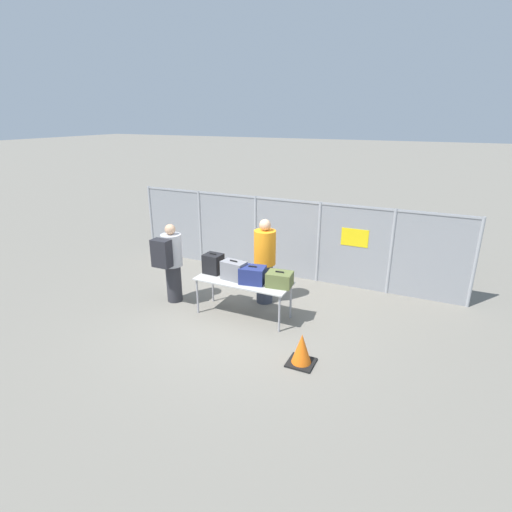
# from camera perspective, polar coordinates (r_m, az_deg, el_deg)

# --- Properties ---
(ground_plane) EXTENTS (120.00, 120.00, 0.00)m
(ground_plane) POSITION_cam_1_polar(r_m,az_deg,el_deg) (7.87, -2.50, -8.97)
(ground_plane) COLOR slate
(fence_section) EXTENTS (8.15, 0.07, 1.91)m
(fence_section) POSITION_cam_1_polar(r_m,az_deg,el_deg) (9.58, 4.38, 2.81)
(fence_section) COLOR #9EA0A5
(fence_section) RESTS_ON ground_plane
(inspection_table) EXTENTS (1.87, 0.71, 0.75)m
(inspection_table) POSITION_cam_1_polar(r_m,az_deg,el_deg) (7.71, -1.83, -3.89)
(inspection_table) COLOR #B2B2AD
(inspection_table) RESTS_ON ground_plane
(suitcase_black) EXTENTS (0.36, 0.32, 0.41)m
(suitcase_black) POSITION_cam_1_polar(r_m,az_deg,el_deg) (8.03, -6.13, -1.07)
(suitcase_black) COLOR black
(suitcase_black) RESTS_ON inspection_table
(suitcase_grey) EXTENTS (0.50, 0.33, 0.39)m
(suitcase_grey) POSITION_cam_1_polar(r_m,az_deg,el_deg) (7.67, -3.19, -2.08)
(suitcase_grey) COLOR slate
(suitcase_grey) RESTS_ON inspection_table
(suitcase_navy) EXTENTS (0.52, 0.43, 0.34)m
(suitcase_navy) POSITION_cam_1_polar(r_m,az_deg,el_deg) (7.52, -0.49, -2.71)
(suitcase_navy) COLOR navy
(suitcase_navy) RESTS_ON inspection_table
(suitcase_olive) EXTENTS (0.50, 0.40, 0.29)m
(suitcase_olive) POSITION_cam_1_polar(r_m,az_deg,el_deg) (7.40, 3.39, -3.33)
(suitcase_olive) COLOR #566033
(suitcase_olive) RESTS_ON inspection_table
(traveler_hooded) EXTENTS (0.42, 0.65, 1.68)m
(traveler_hooded) POSITION_cam_1_polar(r_m,az_deg,el_deg) (8.38, -12.12, -0.64)
(traveler_hooded) COLOR #2D2D33
(traveler_hooded) RESTS_ON ground_plane
(security_worker_near) EXTENTS (0.45, 0.45, 1.80)m
(security_worker_near) POSITION_cam_1_polar(r_m,az_deg,el_deg) (8.19, 1.26, -0.64)
(security_worker_near) COLOR #383D4C
(security_worker_near) RESTS_ON ground_plane
(utility_trailer) EXTENTS (3.67, 2.07, 0.77)m
(utility_trailer) POSITION_cam_1_polar(r_m,az_deg,el_deg) (11.55, 17.42, 1.97)
(utility_trailer) COLOR #B2B2B7
(utility_trailer) RESTS_ON ground_plane
(traffic_cone) EXTENTS (0.42, 0.42, 0.53)m
(traffic_cone) POSITION_cam_1_polar(r_m,az_deg,el_deg) (6.51, 6.53, -13.23)
(traffic_cone) COLOR black
(traffic_cone) RESTS_ON ground_plane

